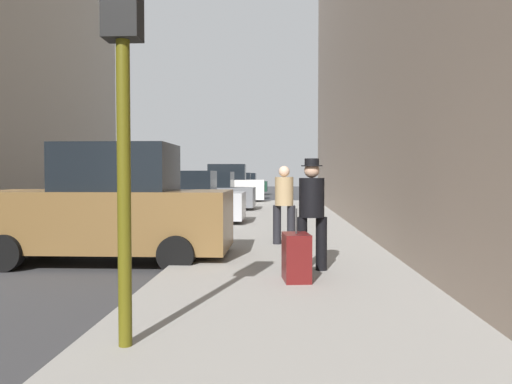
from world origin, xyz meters
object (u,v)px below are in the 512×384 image
Objects in this scene: traffic_light at (123,51)px; rolling_suitcase at (296,257)px; parked_gray_coupe at (207,193)px; parked_white_van at (225,186)px; pedestrian_with_fedora at (312,208)px; pedestrian_in_tan_coat at (284,201)px; parked_blue_sedan at (234,186)px; parked_dark_green_sedan at (243,184)px; parked_silver_sedan at (180,200)px; parked_bronze_suv at (110,208)px; fire_hydrant at (238,210)px.

traffic_light is 3.46× the size of rolling_suitcase.
parked_gray_coupe is 6.57m from parked_white_van.
pedestrian_with_fedora reaches higher than pedestrian_in_tan_coat.
parked_blue_sedan is 1.01× the size of parked_dark_green_sedan.
parked_silver_sedan is 18.46m from parked_blue_sedan.
parked_gray_coupe is at bearing 103.41° from rolling_suitcase.
pedestrian_with_fedora is at bearing -81.84° from pedestrian_in_tan_coat.
parked_silver_sedan is 8.60m from pedestrian_with_fedora.
rolling_suitcase is at bearing -31.58° from parked_bronze_suv.
parked_bronze_suv is at bearing 160.25° from pedestrian_with_fedora.
parked_blue_sedan is at bearing 90.00° from parked_bronze_suv.
parked_blue_sedan and parked_dark_green_sedan have the same top height.
fire_hydrant is at bearing 18.13° from parked_silver_sedan.
traffic_light is 4.35m from pedestrian_with_fedora.
parked_dark_green_sedan is 2.46× the size of pedestrian_in_tan_coat.
pedestrian_in_tan_coat reaches higher than parked_silver_sedan.
rolling_suitcase is (3.45, -21.06, -0.54)m from parked_white_van.
parked_bronze_suv is 2.69× the size of pedestrian_in_tan_coat.
rolling_suitcase is (3.45, -2.12, -0.54)m from parked_bronze_suv.
pedestrian_with_fedora reaches higher than rolling_suitcase.
parked_white_van is 2.61× the size of pedestrian_with_fedora.
traffic_light reaches higher than parked_dark_green_sedan.
parked_blue_sedan is at bearing 90.00° from parked_white_van.
parked_gray_coupe is at bearing 90.00° from parked_silver_sedan.
parked_bronze_suv reaches higher than pedestrian_in_tan_coat.
parked_silver_sedan and parked_dark_green_sedan have the same top height.
parked_white_van is 17.64m from pedestrian_in_tan_coat.
parked_gray_coupe is 1.17× the size of traffic_light.
traffic_light is at bearing -89.76° from fire_hydrant.
parked_white_van reaches higher than parked_gray_coupe.
parked_bronze_suv is at bearing -90.00° from parked_blue_sedan.
parked_bronze_suv is 4.09m from rolling_suitcase.
pedestrian_with_fedora is (1.86, 3.58, -1.62)m from traffic_light.
parked_bronze_suv is 6.54× the size of fire_hydrant.
parked_bronze_suv is 12.37m from parked_gray_coupe.
parked_silver_sedan and parked_gray_coupe have the same top height.
rolling_suitcase is (1.65, -9.13, -0.01)m from fire_hydrant.
parked_gray_coupe is 14.90m from rolling_suitcase.
parked_bronze_suv and parked_white_van have the same top height.
parked_bronze_suv is 1.08× the size of parked_blue_sedan.
parked_white_van reaches higher than parked_blue_sedan.
parked_silver_sedan is at bearing -161.87° from fire_hydrant.
parked_blue_sedan is 23.50m from pedestrian_in_tan_coat.
parked_white_van reaches higher than rolling_suitcase.
parked_blue_sedan is (0.00, 24.87, -0.18)m from parked_bronze_suv.
rolling_suitcase is at bearing 60.18° from traffic_light.
parked_gray_coupe is 5.67m from fire_hydrant.
parked_gray_coupe is 2.47× the size of pedestrian_in_tan_coat.
parked_bronze_suv reaches higher than parked_gray_coupe.
parked_bronze_suv is 4.43× the size of rolling_suitcase.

